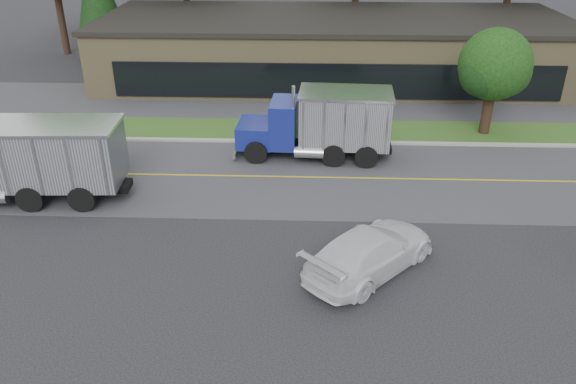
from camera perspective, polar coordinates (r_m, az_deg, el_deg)
ground at (r=18.33m, az=0.71°, el=-10.88°), size 140.00×140.00×0.00m
road at (r=26.00m, az=1.26°, el=1.50°), size 60.00×8.00×0.02m
center_line at (r=26.00m, az=1.26°, el=1.50°), size 60.00×0.12×0.01m
curb at (r=29.83m, az=1.42°, el=5.03°), size 60.00×0.30×0.12m
grass_verge at (r=31.50m, az=1.47°, el=6.27°), size 60.00×3.40×0.03m
far_parking at (r=36.21m, az=1.60°, el=9.12°), size 60.00×7.00×0.02m
strip_mall at (r=41.49m, az=4.61°, el=14.29°), size 32.00×12.00×4.00m
tree_verge at (r=31.95m, az=20.32°, el=11.74°), size 4.00×3.76×5.70m
dump_truck_red at (r=25.98m, az=-25.86°, el=3.00°), size 10.33×3.06×3.36m
dump_truck_blue at (r=27.59m, az=3.60°, el=7.09°), size 7.66×3.06×3.36m
rally_car at (r=19.41m, az=8.38°, el=-5.93°), size 5.30×5.44×1.57m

